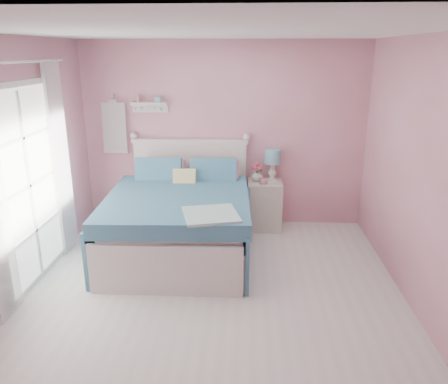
# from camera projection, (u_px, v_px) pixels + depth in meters

# --- Properties ---
(floor) EXTENTS (4.50, 4.50, 0.00)m
(floor) POSITION_uv_depth(u_px,v_px,m) (211.00, 301.00, 4.47)
(floor) COLOR silver
(floor) RESTS_ON ground
(room_shell) EXTENTS (4.50, 4.50, 4.50)m
(room_shell) POSITION_uv_depth(u_px,v_px,m) (210.00, 150.00, 3.98)
(room_shell) COLOR #BD787E
(room_shell) RESTS_ON floor
(bed) EXTENTS (1.77, 2.19, 1.25)m
(bed) POSITION_uv_depth(u_px,v_px,m) (181.00, 220.00, 5.48)
(bed) COLOR silver
(bed) RESTS_ON floor
(nightstand) EXTENTS (0.48, 0.47, 0.69)m
(nightstand) POSITION_uv_depth(u_px,v_px,m) (265.00, 205.00, 6.23)
(nightstand) COLOR beige
(nightstand) RESTS_ON floor
(table_lamp) EXTENTS (0.22, 0.22, 0.44)m
(table_lamp) POSITION_uv_depth(u_px,v_px,m) (273.00, 159.00, 6.13)
(table_lamp) COLOR white
(table_lamp) RESTS_ON nightstand
(vase) EXTENTS (0.20, 0.20, 0.17)m
(vase) POSITION_uv_depth(u_px,v_px,m) (257.00, 175.00, 6.13)
(vase) COLOR silver
(vase) RESTS_ON nightstand
(teacup) EXTENTS (0.14, 0.14, 0.08)m
(teacup) POSITION_uv_depth(u_px,v_px,m) (264.00, 181.00, 6.01)
(teacup) COLOR pink
(teacup) RESTS_ON nightstand
(roses) EXTENTS (0.14, 0.11, 0.12)m
(roses) POSITION_uv_depth(u_px,v_px,m) (257.00, 167.00, 6.09)
(roses) COLOR #DD4B6D
(roses) RESTS_ON vase
(wall_shelf) EXTENTS (0.50, 0.15, 0.25)m
(wall_shelf) POSITION_uv_depth(u_px,v_px,m) (149.00, 104.00, 6.07)
(wall_shelf) COLOR silver
(wall_shelf) RESTS_ON room_shell
(hanging_dress) EXTENTS (0.34, 0.03, 0.72)m
(hanging_dress) POSITION_uv_depth(u_px,v_px,m) (115.00, 128.00, 6.19)
(hanging_dress) COLOR white
(hanging_dress) RESTS_ON room_shell
(french_door) EXTENTS (0.04, 1.32, 2.16)m
(french_door) POSITION_uv_depth(u_px,v_px,m) (29.00, 186.00, 4.62)
(french_door) COLOR silver
(french_door) RESTS_ON floor
(curtain_far) EXTENTS (0.04, 0.40, 2.32)m
(curtain_far) POSITION_uv_depth(u_px,v_px,m) (61.00, 160.00, 5.30)
(curtain_far) COLOR white
(curtain_far) RESTS_ON floor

